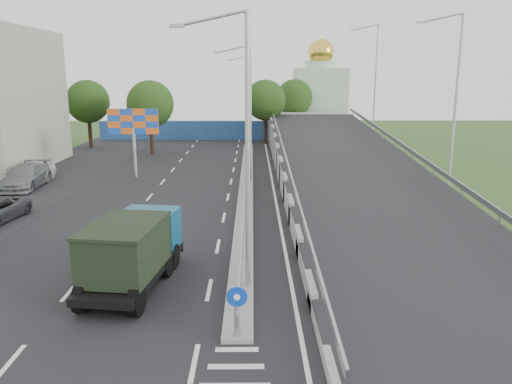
{
  "coord_description": "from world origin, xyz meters",
  "views": [
    {
      "loc": [
        0.48,
        -11.8,
        8.06
      ],
      "look_at": [
        0.65,
        13.21,
        2.2
      ],
      "focal_mm": 35.0,
      "sensor_mm": 36.0,
      "label": 1
    }
  ],
  "objects_px": {
    "lamp_post_mid": "(248,106)",
    "billboard": "(133,125)",
    "parked_car_e": "(33,171)",
    "church": "(320,95)",
    "dump_truck": "(133,248)",
    "parked_car_d": "(25,177)",
    "sign_bollard": "(237,312)",
    "lamp_post_near": "(242,140)",
    "lamp_post_far": "(249,96)"
  },
  "relations": [
    {
      "from": "lamp_post_mid",
      "to": "dump_truck",
      "type": "height_order",
      "value": "lamp_post_mid"
    },
    {
      "from": "lamp_post_mid",
      "to": "parked_car_e",
      "type": "bearing_deg",
      "value": 179.97
    },
    {
      "from": "sign_bollard",
      "to": "lamp_post_far",
      "type": "xyz_separation_m",
      "value": [
        0.11,
        43.83,
        4.77
      ]
    },
    {
      "from": "lamp_post_near",
      "to": "parked_car_e",
      "type": "xyz_separation_m",
      "value": [
        -16.59,
        20.01,
        -4.96
      ]
    },
    {
      "from": "church",
      "to": "dump_truck",
      "type": "height_order",
      "value": "church"
    },
    {
      "from": "sign_bollard",
      "to": "dump_truck",
      "type": "bearing_deg",
      "value": 133.6
    },
    {
      "from": "lamp_post_mid",
      "to": "church",
      "type": "height_order",
      "value": "church"
    },
    {
      "from": "parked_car_d",
      "to": "lamp_post_far",
      "type": "bearing_deg",
      "value": 50.06
    },
    {
      "from": "parked_car_e",
      "to": "dump_truck",
      "type": "bearing_deg",
      "value": -57.12
    },
    {
      "from": "lamp_post_near",
      "to": "parked_car_d",
      "type": "bearing_deg",
      "value": 131.99
    },
    {
      "from": "sign_bollard",
      "to": "lamp_post_mid",
      "type": "xyz_separation_m",
      "value": [
        0.11,
        23.83,
        4.77
      ]
    },
    {
      "from": "lamp_post_near",
      "to": "lamp_post_far",
      "type": "xyz_separation_m",
      "value": [
        0.0,
        40.0,
        0.0
      ]
    },
    {
      "from": "dump_truck",
      "to": "lamp_post_near",
      "type": "bearing_deg",
      "value": 0.33
    },
    {
      "from": "lamp_post_mid",
      "to": "billboard",
      "type": "xyz_separation_m",
      "value": [
        -9.11,
        2.0,
        -1.62
      ]
    },
    {
      "from": "dump_truck",
      "to": "parked_car_d",
      "type": "relative_size",
      "value": 1.12
    },
    {
      "from": "lamp_post_mid",
      "to": "parked_car_d",
      "type": "xyz_separation_m",
      "value": [
        -16.28,
        -1.91,
        -4.97
      ]
    },
    {
      "from": "lamp_post_mid",
      "to": "church",
      "type": "distance_m",
      "value": 35.41
    },
    {
      "from": "lamp_post_near",
      "to": "lamp_post_far",
      "type": "relative_size",
      "value": 1.0
    },
    {
      "from": "parked_car_e",
      "to": "lamp_post_mid",
      "type": "bearing_deg",
      "value": 0.53
    },
    {
      "from": "church",
      "to": "parked_car_d",
      "type": "height_order",
      "value": "church"
    },
    {
      "from": "parked_car_d",
      "to": "lamp_post_mid",
      "type": "bearing_deg",
      "value": 3.37
    },
    {
      "from": "lamp_post_near",
      "to": "church",
      "type": "relative_size",
      "value": 0.73
    },
    {
      "from": "billboard",
      "to": "sign_bollard",
      "type": "bearing_deg",
      "value": -70.79
    },
    {
      "from": "lamp_post_near",
      "to": "lamp_post_far",
      "type": "height_order",
      "value": "same"
    },
    {
      "from": "lamp_post_near",
      "to": "billboard",
      "type": "height_order",
      "value": "lamp_post_near"
    },
    {
      "from": "lamp_post_mid",
      "to": "parked_car_e",
      "type": "distance_m",
      "value": 17.31
    },
    {
      "from": "billboard",
      "to": "parked_car_e",
      "type": "distance_m",
      "value": 8.42
    },
    {
      "from": "lamp_post_mid",
      "to": "parked_car_d",
      "type": "distance_m",
      "value": 17.13
    },
    {
      "from": "billboard",
      "to": "parked_car_d",
      "type": "distance_m",
      "value": 8.83
    },
    {
      "from": "lamp_post_near",
      "to": "church",
      "type": "height_order",
      "value": "church"
    },
    {
      "from": "parked_car_e",
      "to": "lamp_post_near",
      "type": "bearing_deg",
      "value": -49.78
    },
    {
      "from": "church",
      "to": "sign_bollard",
      "type": "bearing_deg",
      "value": -99.81
    },
    {
      "from": "sign_bollard",
      "to": "lamp_post_mid",
      "type": "height_order",
      "value": "lamp_post_mid"
    },
    {
      "from": "lamp_post_near",
      "to": "billboard",
      "type": "bearing_deg",
      "value": 112.49
    },
    {
      "from": "sign_bollard",
      "to": "parked_car_d",
      "type": "relative_size",
      "value": 0.29
    },
    {
      "from": "parked_car_d",
      "to": "parked_car_e",
      "type": "relative_size",
      "value": 1.16
    },
    {
      "from": "lamp_post_mid",
      "to": "lamp_post_far",
      "type": "height_order",
      "value": "same"
    },
    {
      "from": "lamp_post_far",
      "to": "dump_truck",
      "type": "distance_m",
      "value": 39.92
    },
    {
      "from": "sign_bollard",
      "to": "billboard",
      "type": "relative_size",
      "value": 0.3
    },
    {
      "from": "lamp_post_far",
      "to": "billboard",
      "type": "distance_m",
      "value": 20.24
    },
    {
      "from": "church",
      "to": "billboard",
      "type": "bearing_deg",
      "value": -120.7
    },
    {
      "from": "church",
      "to": "lamp_post_mid",
      "type": "bearing_deg",
      "value": -106.22
    },
    {
      "from": "lamp_post_near",
      "to": "parked_car_e",
      "type": "relative_size",
      "value": 2.02
    },
    {
      "from": "church",
      "to": "lamp_post_near",
      "type": "bearing_deg",
      "value": -100.38
    },
    {
      "from": "sign_bollard",
      "to": "church",
      "type": "xyz_separation_m",
      "value": [
        10.0,
        57.83,
        4.28
      ]
    },
    {
      "from": "lamp_post_mid",
      "to": "billboard",
      "type": "height_order",
      "value": "lamp_post_mid"
    },
    {
      "from": "sign_bollard",
      "to": "dump_truck",
      "type": "relative_size",
      "value": 0.26
    },
    {
      "from": "billboard",
      "to": "parked_car_d",
      "type": "height_order",
      "value": "billboard"
    },
    {
      "from": "lamp_post_far",
      "to": "parked_car_e",
      "type": "distance_m",
      "value": 26.44
    },
    {
      "from": "lamp_post_near",
      "to": "dump_truck",
      "type": "xyz_separation_m",
      "value": [
        -4.27,
        0.54,
        -4.28
      ]
    }
  ]
}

